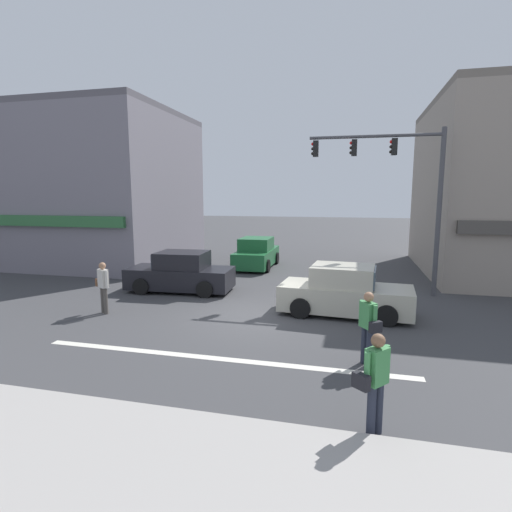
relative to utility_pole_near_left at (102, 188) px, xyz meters
The scene contains 11 objects.
ground_plane 10.88m from the utility_pole_near_left, 30.09° to the right, with size 120.00×120.00×0.00m, color #3D3D3F.
lane_marking_stripe 12.88m from the utility_pole_near_left, 44.47° to the right, with size 9.00×0.24×0.01m, color silver.
building_left_block 5.66m from the utility_pole_near_left, 145.43° to the left, with size 13.66×8.82×8.30m.
utility_pole_near_left is the anchor object (origin of this frame).
traffic_light_mast 13.43m from the utility_pole_near_left, ahead, with size 4.89×0.28×6.20m.
sedan_parked_curbside 6.63m from the utility_pole_near_left, 26.74° to the right, with size 4.19×2.06×1.58m.
sedan_approaching_near 12.69m from the utility_pole_near_left, 20.29° to the right, with size 4.22×2.11×1.58m.
sedan_crossing_leftbound 8.26m from the utility_pole_near_left, 26.60° to the left, with size 1.91×4.12×1.58m.
pedestrian_foreground_with_bag 16.50m from the utility_pole_near_left, 41.82° to the right, with size 0.58×0.59×1.67m.
pedestrian_mid_crossing 14.84m from the utility_pole_near_left, 33.79° to the right, with size 0.50×0.65×1.67m.
pedestrian_far_side 7.81m from the utility_pole_near_left, 56.58° to the right, with size 0.63×0.54×1.67m.
Camera 1 is at (2.95, -11.87, 3.76)m, focal length 28.00 mm.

